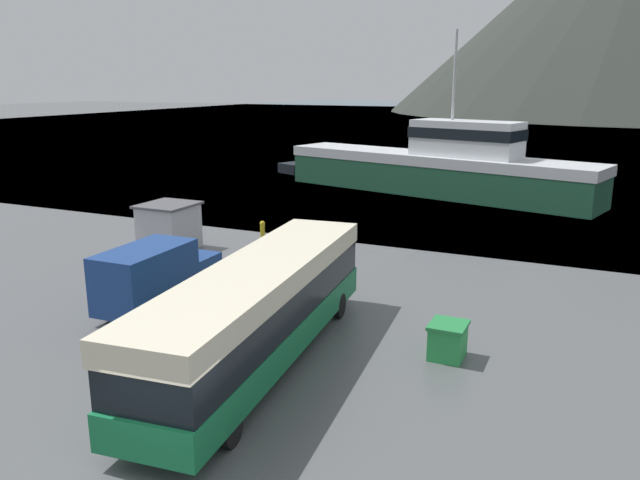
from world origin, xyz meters
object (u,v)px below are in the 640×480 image
at_px(delivery_van, 155,275).
at_px(dock_kiosk, 169,226).
at_px(tour_bus, 260,308).
at_px(storage_bin, 448,340).
at_px(small_boat, 310,166).
at_px(fishing_boat, 440,166).

xyz_separation_m(delivery_van, dock_kiosk, (-4.93, 7.12, -0.11)).
height_order(tour_bus, storage_bin, tour_bus).
height_order(storage_bin, small_boat, storage_bin).
distance_m(delivery_van, small_boat, 37.59).
bearing_deg(delivery_van, dock_kiosk, 122.96).
xyz_separation_m(tour_bus, small_boat, (-16.73, 38.44, -1.31)).
height_order(delivery_van, small_boat, delivery_van).
relative_size(dock_kiosk, small_boat, 0.42).
height_order(tour_bus, delivery_van, tour_bus).
relative_size(storage_bin, small_boat, 0.19).
relative_size(delivery_van, small_boat, 0.88).
relative_size(delivery_van, dock_kiosk, 2.09).
distance_m(delivery_van, fishing_boat, 28.82).
relative_size(tour_bus, storage_bin, 10.37).
distance_m(tour_bus, storage_bin, 5.86).
xyz_separation_m(storage_bin, dock_kiosk, (-15.92, 6.88, 0.62)).
bearing_deg(dock_kiosk, storage_bin, -23.38).
height_order(fishing_boat, small_boat, fishing_boat).
bearing_deg(small_boat, tour_bus, 137.25).
bearing_deg(tour_bus, small_boat, 107.51).
height_order(delivery_van, dock_kiosk, delivery_van).
bearing_deg(fishing_boat, storage_bin, -150.81).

